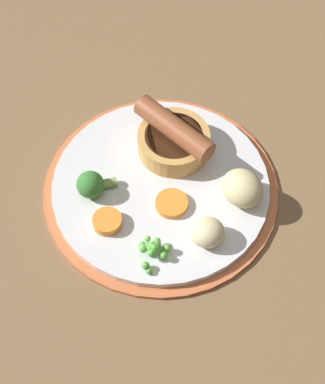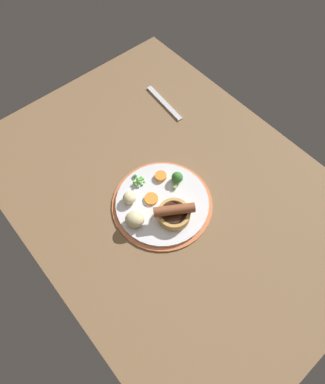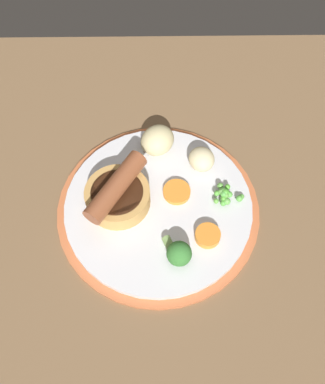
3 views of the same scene
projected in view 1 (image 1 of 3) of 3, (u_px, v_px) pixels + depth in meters
dining_table at (117, 209)px, 77.24cm from camera, size 110.00×80.00×3.00cm
dinner_plate at (161, 189)px, 76.37cm from camera, size 28.03×28.03×1.40cm
sausage_pudding at (174, 139)px, 76.74cm from camera, size 8.76×10.48×5.41cm
pea_pile at (153, 249)px, 69.75cm from camera, size 4.35×3.57×1.92cm
broccoli_floret_near at (92, 181)px, 74.06cm from camera, size 3.33×4.52×3.24cm
potato_chunk_0 at (207, 232)px, 70.46cm from camera, size 4.88×4.99×3.00cm
potato_chunk_1 at (242, 188)px, 73.09cm from camera, size 6.74×6.81×3.87cm
carrot_slice_0 at (171, 206)px, 73.58cm from camera, size 4.53×4.53×0.77cm
carrot_slice_1 at (112, 222)px, 72.24cm from camera, size 4.46×4.46×1.13cm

